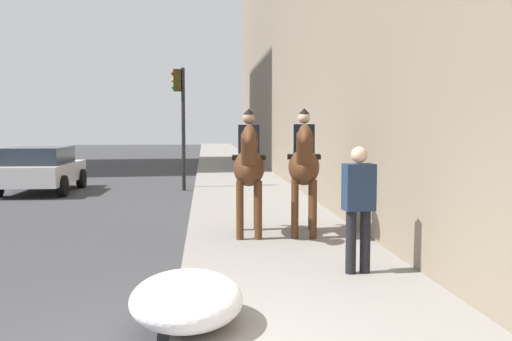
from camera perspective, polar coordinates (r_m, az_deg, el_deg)
mounted_horse_near at (r=10.18m, az=-0.72°, el=0.51°), size 2.15×0.66×2.28m
mounted_horse_far at (r=10.28m, az=4.82°, el=0.58°), size 2.15×0.79×2.29m
pedestrian_greeting at (r=7.69m, az=10.23°, el=-3.01°), size 0.29×0.42×1.70m
car_near_lane at (r=19.07m, az=-20.71°, el=0.20°), size 3.98×2.13×1.44m
traffic_light_near_curb at (r=18.54m, az=-7.57°, el=6.14°), size 0.20×0.44×3.95m
snow_pile_near at (r=5.83m, az=-6.96°, el=-12.68°), size 1.46×1.12×0.51m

